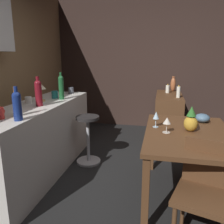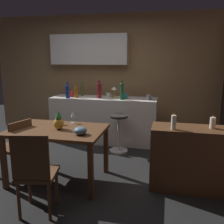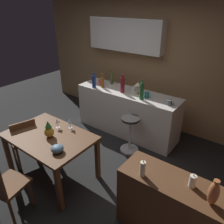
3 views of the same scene
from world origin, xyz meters
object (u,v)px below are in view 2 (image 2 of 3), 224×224
(wine_glass_left, at_px, (73,115))
(chair_by_doorway, at_px, (35,172))
(pineapple_centerpiece, at_px, (59,121))
(wine_bottle_ruby, at_px, (99,90))
(wine_glass_right, at_px, (59,117))
(wine_bottle_green, at_px, (122,90))
(wine_bottle_amber, at_px, (76,91))
(sideboard_cabinet, at_px, (194,159))
(cup_teal, at_px, (125,96))
(cup_red, at_px, (72,94))
(cup_white, at_px, (108,95))
(wine_bottle_cobalt, at_px, (68,91))
(cup_slate, at_px, (149,98))
(fruit_bowl, at_px, (80,131))
(bar_stool, at_px, (119,132))
(wine_bottle_olive, at_px, (82,89))
(chair_near_window, at_px, (16,146))
(counter_lamp, at_px, (114,89))
(pillar_candle_tall, at_px, (174,122))
(dining_table, at_px, (57,135))
(pillar_candle_short, at_px, (213,123))

(wine_glass_left, bearing_deg, chair_by_doorway, -89.23)
(pineapple_centerpiece, relative_size, wine_bottle_ruby, 0.74)
(chair_by_doorway, height_order, wine_glass_right, chair_by_doorway)
(wine_bottle_green, bearing_deg, wine_bottle_amber, 176.78)
(sideboard_cabinet, height_order, cup_teal, cup_teal)
(cup_red, bearing_deg, cup_white, 11.71)
(wine_bottle_amber, bearing_deg, wine_bottle_cobalt, -142.09)
(wine_glass_right, distance_m, cup_slate, 1.86)
(wine_bottle_green, bearing_deg, cup_white, 138.64)
(pineapple_centerpiece, xyz_separation_m, wine_bottle_cobalt, (-0.51, 1.57, 0.20))
(wine_glass_right, xyz_separation_m, cup_white, (0.32, 1.68, 0.09))
(fruit_bowl, relative_size, wine_bottle_cobalt, 0.52)
(chair_by_doorway, distance_m, cup_slate, 2.72)
(wine_glass_right, bearing_deg, cup_teal, 65.27)
(cup_red, height_order, cup_teal, cup_red)
(bar_stool, relative_size, wine_bottle_olive, 2.22)
(pineapple_centerpiece, bearing_deg, cup_teal, 71.08)
(sideboard_cabinet, relative_size, cup_red, 9.62)
(wine_bottle_green, bearing_deg, wine_glass_left, -110.91)
(chair_near_window, bearing_deg, pineapple_centerpiece, 4.98)
(chair_near_window, height_order, bar_stool, chair_near_window)
(wine_bottle_cobalt, xyz_separation_m, cup_slate, (1.57, 0.12, -0.10))
(bar_stool, relative_size, wine_bottle_ruby, 1.95)
(fruit_bowl, xyz_separation_m, counter_lamp, (0.00, 1.98, 0.28))
(chair_by_doorway, relative_size, pillar_candle_tall, 4.60)
(sideboard_cabinet, xyz_separation_m, chair_by_doorway, (-1.69, -0.97, 0.10))
(cup_white, xyz_separation_m, counter_lamp, (0.14, -0.10, 0.13))
(chair_by_doorway, height_order, counter_lamp, counter_lamp)
(cup_teal, bearing_deg, cup_red, 178.84)
(chair_by_doorway, bearing_deg, wine_bottle_olive, 98.89)
(wine_bottle_ruby, xyz_separation_m, cup_slate, (0.97, -0.01, -0.12))
(dining_table, relative_size, pineapple_centerpiece, 4.96)
(wine_bottle_cobalt, height_order, pillar_candle_short, wine_bottle_cobalt)
(fruit_bowl, height_order, wine_bottle_olive, wine_bottle_olive)
(cup_slate, bearing_deg, wine_bottle_ruby, 179.68)
(wine_glass_left, bearing_deg, wine_bottle_olive, 104.47)
(pineapple_centerpiece, bearing_deg, wine_bottle_olive, 100.21)
(fruit_bowl, relative_size, wine_bottle_amber, 0.56)
(wine_bottle_cobalt, height_order, cup_slate, wine_bottle_cobalt)
(sideboard_cabinet, height_order, wine_glass_left, wine_glass_left)
(bar_stool, relative_size, wine_glass_left, 4.03)
(cup_slate, bearing_deg, cup_red, 177.33)
(chair_by_doorway, height_order, cup_teal, cup_teal)
(bar_stool, xyz_separation_m, pineapple_centerpiece, (-0.56, -1.27, 0.49))
(wine_glass_left, distance_m, pillar_candle_tall, 1.46)
(chair_by_doorway, bearing_deg, sideboard_cabinet, 29.71)
(counter_lamp, bearing_deg, fruit_bowl, -90.01)
(wine_glass_right, height_order, pillar_candle_tall, pillar_candle_tall)
(pillar_candle_short, bearing_deg, cup_red, 147.45)
(pillar_candle_tall, bearing_deg, wine_bottle_ruby, 129.95)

